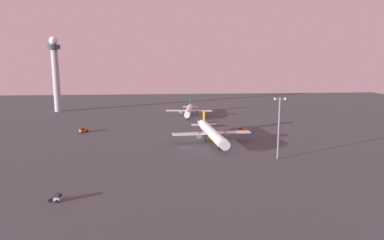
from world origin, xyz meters
name	(u,v)px	position (x,y,z in m)	size (l,w,h in m)	color
ground_plane	(185,148)	(0.00, 0.00, 0.00)	(416.00, 416.00, 0.00)	#424449
control_tower	(55,69)	(-79.90, 102.73, 28.21)	(8.00, 8.00, 49.58)	#A8A8B2
airplane_taxiway_distant	(212,133)	(11.95, 7.41, 4.25)	(34.22, 43.91, 11.26)	silver
airplane_mid_apron	(189,111)	(6.92, 75.72, 3.59)	(28.91, 37.02, 9.50)	silver
maintenance_van	(242,130)	(29.75, 27.85, 1.18)	(4.32, 2.39, 2.25)	#D85919
baggage_tractor	(83,130)	(-47.86, 33.11, 1.18)	(4.31, 4.32, 2.25)	#D85919
pushback_tug	(57,198)	(-35.87, -50.89, 1.07)	(3.44, 2.54, 2.05)	gray
cargo_loader	(200,122)	(11.16, 51.00, 1.18)	(2.18, 4.23, 2.25)	gray
fuel_truck	(205,125)	(12.62, 40.57, 1.37)	(6.62, 4.36, 2.35)	#D85919
apron_light_west	(279,124)	(32.38, -18.43, 13.01)	(4.80, 0.90, 22.45)	slate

